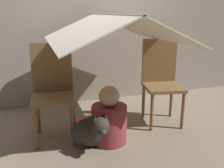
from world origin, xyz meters
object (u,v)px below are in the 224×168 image
object	(u,v)px
chair_right	(161,78)
dog	(96,130)
chair_left	(53,88)
person_front	(109,120)

from	to	relation	value
chair_right	dog	bearing A→B (deg)	-147.00
chair_left	person_front	distance (m)	0.65
person_front	dog	distance (m)	0.17
chair_left	dog	distance (m)	0.61
chair_right	person_front	world-z (taller)	chair_right
chair_left	dog	size ratio (longest dim) A/B	2.02
person_front	dog	size ratio (longest dim) A/B	1.22
chair_left	chair_right	size ratio (longest dim) A/B	1.00
chair_left	dog	world-z (taller)	chair_left
person_front	dog	world-z (taller)	person_front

